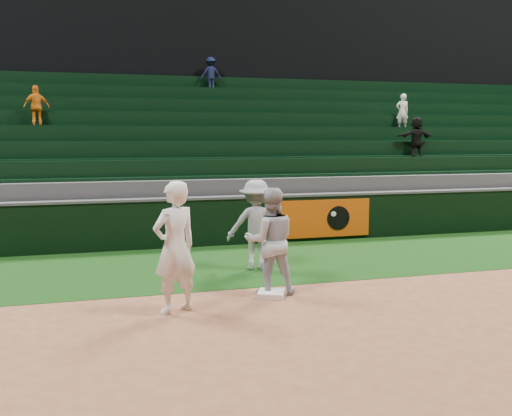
% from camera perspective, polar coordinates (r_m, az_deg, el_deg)
% --- Properties ---
extents(ground, '(70.00, 70.00, 0.00)m').
position_cam_1_polar(ground, '(9.75, 1.64, -9.33)').
color(ground, brown).
rests_on(ground, ground).
extents(foul_grass, '(36.00, 4.20, 0.01)m').
position_cam_1_polar(foul_grass, '(12.55, -2.46, -5.55)').
color(foul_grass, black).
rests_on(foul_grass, ground).
extents(upper_deck, '(40.00, 12.00, 12.00)m').
position_cam_1_polar(upper_deck, '(26.71, -9.87, 14.05)').
color(upper_deck, black).
rests_on(upper_deck, ground).
extents(first_base, '(0.59, 0.59, 0.10)m').
position_cam_1_polar(first_base, '(10.01, 1.53, -8.59)').
color(first_base, white).
rests_on(first_base, ground).
extents(first_baseman, '(0.90, 0.78, 2.09)m').
position_cam_1_polar(first_baseman, '(9.03, -8.12, -3.90)').
color(first_baseman, white).
rests_on(first_baseman, ground).
extents(baserunner, '(1.01, 0.83, 1.88)m').
position_cam_1_polar(baserunner, '(10.02, 1.45, -3.33)').
color(baserunner, '#AAACB5').
rests_on(baserunner, ground).
extents(base_coach, '(1.31, 0.90, 1.87)m').
position_cam_1_polar(base_coach, '(11.83, 0.00, -1.69)').
color(base_coach, '#8F929B').
rests_on(base_coach, foul_grass).
extents(field_wall, '(36.00, 0.45, 1.25)m').
position_cam_1_polar(field_wall, '(14.55, -4.36, -1.27)').
color(field_wall, black).
rests_on(field_wall, ground).
extents(stadium_seating, '(36.00, 5.95, 5.49)m').
position_cam_1_polar(stadium_seating, '(18.14, -6.83, 3.77)').
color(stadium_seating, '#3B3A3D').
rests_on(stadium_seating, ground).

